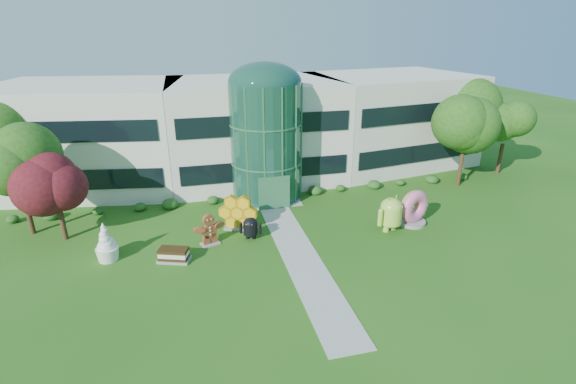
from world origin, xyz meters
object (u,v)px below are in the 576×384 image
object	(u,v)px
android_black	(250,227)
donut	(413,207)
gingerbread	(209,229)
android_green	(391,212)

from	to	relation	value
android_black	donut	distance (m)	12.33
android_black	gingerbread	distance (m)	2.86
android_green	gingerbread	xyz separation A→B (m)	(-13.03, 1.07, -0.34)
android_black	gingerbread	bearing A→B (deg)	-157.46
donut	android_black	bearing A→B (deg)	157.94
gingerbread	android_green	bearing A→B (deg)	-24.44
android_green	android_black	xyz separation A→B (m)	(-10.18, 1.20, -0.55)
android_green	donut	size ratio (longest dim) A/B	1.07
android_black	donut	bearing A→B (deg)	17.08
android_black	android_green	bearing A→B (deg)	13.20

